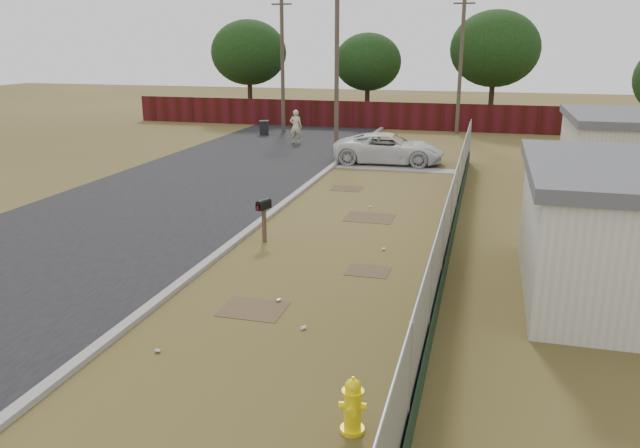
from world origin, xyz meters
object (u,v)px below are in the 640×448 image
(fire_hydrant, at_px, (353,406))
(pedestrian, at_px, (296,126))
(trash_bin, at_px, (264,128))
(mailbox, at_px, (264,208))
(pickup_truck, at_px, (389,148))

(fire_hydrant, height_order, pedestrian, pedestrian)
(fire_hydrant, distance_m, trash_bin, 31.48)
(fire_hydrant, bearing_deg, trash_bin, 112.37)
(mailbox, height_order, pickup_truck, pickup_truck)
(trash_bin, bearing_deg, pickup_truck, -39.37)
(fire_hydrant, xyz_separation_m, pedestrian, (-9.09, 26.54, 0.52))
(pedestrian, relative_size, trash_bin, 2.13)
(pickup_truck, relative_size, pedestrian, 2.74)
(fire_hydrant, height_order, pickup_truck, pickup_truck)
(mailbox, xyz_separation_m, trash_bin, (-7.51, 20.67, -0.56))
(fire_hydrant, relative_size, pickup_truck, 0.18)
(pickup_truck, xyz_separation_m, pedestrian, (-6.20, 4.89, 0.23))
(fire_hydrant, distance_m, pickup_truck, 21.84)
(fire_hydrant, bearing_deg, mailbox, 117.91)
(fire_hydrant, relative_size, trash_bin, 1.03)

